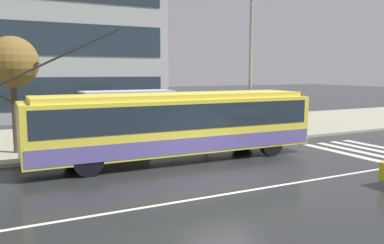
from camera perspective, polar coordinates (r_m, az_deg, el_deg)
The scene contains 15 objects.
ground_plane at distance 13.23m, azimuth 4.95°, elevation -8.50°, with size 160.00×160.00×0.00m, color #232527.
sidewalk_slab at distance 22.45m, azimuth -9.10°, elevation -1.87°, with size 80.00×10.00×0.14m, color gray.
crosswalk_stripe_edge_near at distance 18.95m, azimuth 20.67°, elevation -4.13°, with size 0.44×4.40×0.01m, color beige.
crosswalk_stripe_inner_a at distance 19.61m, azimuth 22.45°, elevation -3.84°, with size 0.44×4.40×0.01m, color beige.
crosswalk_stripe_center at distance 20.30m, azimuth 24.11°, elevation -3.56°, with size 0.44×4.40×0.01m, color beige.
crosswalk_stripe_inner_b at distance 21.00m, azimuth 25.66°, elevation -3.30°, with size 0.44×4.40×0.01m, color beige.
lane_centre_line at distance 12.27m, azimuth 7.95°, elevation -9.79°, with size 72.00×0.14×0.01m, color silver.
trolleybus at distance 16.09m, azimuth -2.36°, elevation -0.17°, with size 13.22×2.75×5.15m.
bus_shelter at distance 18.81m, azimuth -9.52°, elevation 2.57°, with size 4.16×1.78×2.58m.
pedestrian_at_shelter at distance 21.33m, azimuth 2.07°, elevation 2.42°, with size 1.28×1.28×2.03m.
pedestrian_approaching_curb at distance 17.30m, azimuth -17.71°, elevation 0.65°, with size 1.36×1.36×1.93m.
pedestrian_walking_past at distance 18.13m, azimuth -6.67°, elevation -0.67°, with size 0.41×0.41×1.64m.
pedestrian_waiting_by_pole at distance 18.93m, azimuth -14.44°, elevation 1.24°, with size 0.93×0.93×1.99m.
street_lamp at distance 20.30m, azimuth 8.47°, elevation 9.39°, with size 0.60×0.32×7.23m.
street_tree_bare at distance 18.32m, azimuth -24.52°, elevation 7.71°, with size 2.16×2.16×4.94m.
Camera 1 is at (-6.76, -10.80, 3.58)m, focal length 36.93 mm.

